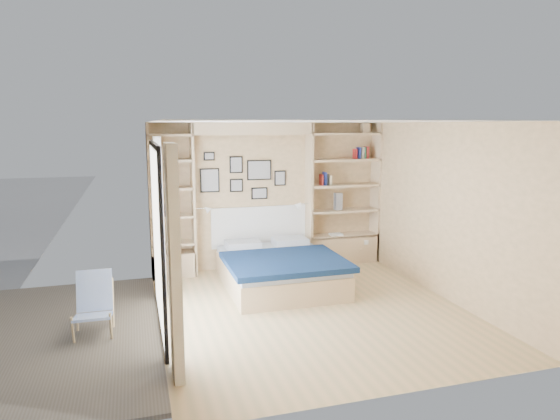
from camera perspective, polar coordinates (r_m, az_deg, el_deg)
name	(u,v)px	position (r m, az deg, el deg)	size (l,w,h in m)	color
ground	(311,310)	(6.87, 3.57, -11.29)	(4.50, 4.50, 0.00)	tan
room_shell	(256,214)	(7.89, -2.77, -0.41)	(4.50, 4.50, 4.50)	#D9B17F
bed	(279,268)	(7.75, -0.17, -6.68)	(1.73, 2.20, 1.07)	tan
photo_gallery	(242,176)	(8.48, -4.37, 3.88)	(1.48, 0.02, 0.82)	black
reading_lamps	(254,207)	(8.36, -2.98, 0.33)	(1.92, 0.12, 0.15)	silver
shelf_decor	(329,170)	(8.77, 5.67, 4.59)	(3.58, 0.23, 2.03)	#A42923
deck	(16,342)	(6.65, -27.92, -13.20)	(3.20, 4.00, 0.05)	#65594A
deck_chair	(94,304)	(6.45, -20.51, -10.08)	(0.45, 0.73, 0.73)	tan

